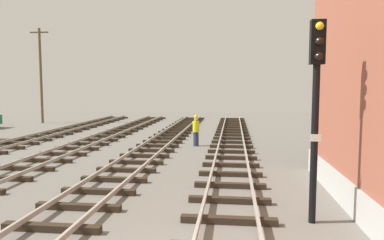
{
  "coord_description": "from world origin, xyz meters",
  "views": [
    {
      "loc": [
        1.1,
        -5.72,
        3.53
      ],
      "look_at": [
        -0.93,
        11.77,
        1.9
      ],
      "focal_mm": 33.52,
      "sensor_mm": 36.0,
      "label": 1
    }
  ],
  "objects": [
    {
      "name": "signal_mast",
      "position": [
        3.17,
        3.63,
        3.27
      ],
      "size": [
        0.36,
        0.4,
        5.19
      ],
      "color": "black",
      "rests_on": "ground"
    },
    {
      "name": "track_worker_foreground",
      "position": [
        -1.11,
        15.39,
        0.93
      ],
      "size": [
        0.4,
        0.4,
        1.87
      ],
      "color": "#262D4C",
      "rests_on": "ground"
    },
    {
      "name": "utility_pole_far",
      "position": [
        -17.51,
        27.32,
        4.77
      ],
      "size": [
        1.8,
        0.24,
        9.15
      ],
      "color": "brown",
      "rests_on": "ground"
    }
  ]
}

